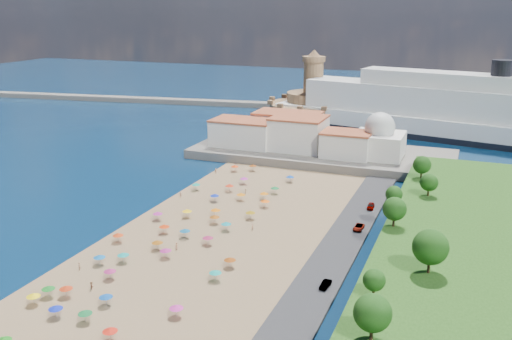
% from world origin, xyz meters
% --- Properties ---
extents(ground, '(700.00, 700.00, 0.00)m').
position_xyz_m(ground, '(0.00, 0.00, 0.00)').
color(ground, '#071938').
rests_on(ground, ground).
extents(terrace, '(90.00, 36.00, 3.00)m').
position_xyz_m(terrace, '(10.00, 73.00, 1.50)').
color(terrace, '#59544C').
rests_on(terrace, ground).
extents(jetty, '(18.00, 70.00, 2.40)m').
position_xyz_m(jetty, '(-12.00, 108.00, 1.20)').
color(jetty, '#59544C').
rests_on(jetty, ground).
extents(breakwater, '(199.03, 34.77, 2.60)m').
position_xyz_m(breakwater, '(-110.00, 153.00, 1.30)').
color(breakwater, '#59544C').
rests_on(breakwater, ground).
extents(waterfront_buildings, '(57.00, 29.00, 11.00)m').
position_xyz_m(waterfront_buildings, '(-3.05, 73.64, 7.88)').
color(waterfront_buildings, silver).
rests_on(waterfront_buildings, terrace).
extents(domed_building, '(16.00, 16.00, 15.00)m').
position_xyz_m(domed_building, '(30.00, 71.00, 8.97)').
color(domed_building, silver).
rests_on(domed_building, terrace).
extents(fortress, '(40.00, 40.00, 32.40)m').
position_xyz_m(fortress, '(-12.00, 138.00, 6.68)').
color(fortress, '#A87C54').
rests_on(fortress, ground).
extents(cruise_ship, '(148.65, 50.50, 32.17)m').
position_xyz_m(cruise_ship, '(47.58, 122.20, 9.53)').
color(cruise_ship, black).
rests_on(cruise_ship, ground).
extents(beach_parasols, '(32.08, 114.90, 2.20)m').
position_xyz_m(beach_parasols, '(-0.75, -13.52, 2.15)').
color(beach_parasols, gray).
rests_on(beach_parasols, beach).
extents(beachgoers, '(32.54, 99.69, 1.79)m').
position_xyz_m(beachgoers, '(-3.74, -2.33, 1.10)').
color(beachgoers, tan).
rests_on(beachgoers, beach).
extents(parked_cars, '(2.23, 74.05, 1.45)m').
position_xyz_m(parked_cars, '(36.00, -5.01, 1.37)').
color(parked_cars, gray).
rests_on(parked_cars, promenade).
extents(hillside_trees, '(16.22, 102.04, 8.21)m').
position_xyz_m(hillside_trees, '(48.78, -10.14, 10.07)').
color(hillside_trees, '#382314').
rests_on(hillside_trees, hillside).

